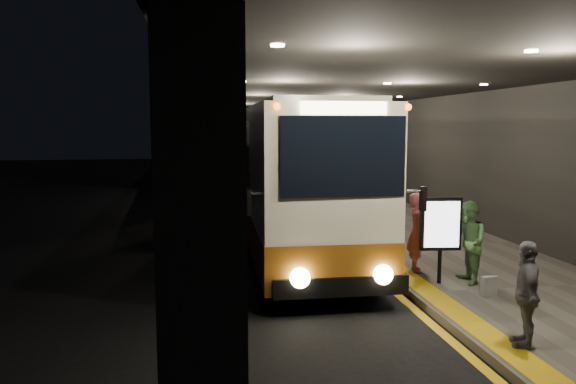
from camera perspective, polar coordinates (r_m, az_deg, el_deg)
ground at (r=13.73m, az=-2.37°, el=-7.44°), size 90.00×90.00×0.00m
lane_line_white at (r=18.53m, az=-9.69°, el=-3.78°), size 0.12×50.00×0.01m
kerb_stripe_yellow at (r=18.93m, az=3.00°, el=-3.47°), size 0.18×50.00×0.01m
sidewalk at (r=19.54m, az=9.92°, el=-3.03°), size 4.50×50.00×0.15m
tactile_strip at (r=19.01m, az=4.48°, el=-2.98°), size 0.50×50.00×0.01m
terminal_wall at (r=20.11m, az=16.20°, el=5.46°), size 0.10×50.00×6.00m
support_columns at (r=17.26m, az=-8.88°, el=2.81°), size 0.80×24.80×4.40m
canopy at (r=18.70m, az=3.55°, el=10.54°), size 9.00×50.00×0.40m
coach_main at (r=15.56m, az=0.09°, el=1.05°), size 2.72×12.20×3.78m
coach_second at (r=31.35m, az=-4.70°, el=3.65°), size 2.90×11.21×3.49m
passenger_boarding at (r=12.73m, az=12.96°, el=-4.01°), size 0.53×0.70×1.75m
passenger_waiting_green at (r=12.03m, az=17.83°, el=-4.91°), size 0.57×0.86×1.70m
passenger_waiting_grey at (r=8.98m, az=23.04°, el=-9.49°), size 0.77×1.03×1.57m
bag_polka at (r=11.43m, az=19.73°, el=-8.99°), size 0.33×0.19×0.38m
info_sign at (r=11.81m, az=15.27°, el=-3.32°), size 0.84×0.20×1.78m
stanchion_post at (r=12.99m, az=10.45°, el=-5.33°), size 0.05×0.05×1.04m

